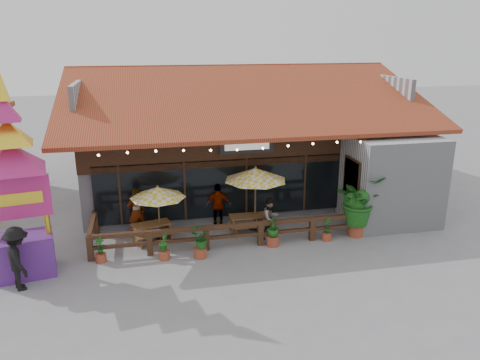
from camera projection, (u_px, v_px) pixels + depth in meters
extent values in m
plane|color=gray|center=(270.00, 238.00, 17.82)|extent=(100.00, 100.00, 0.00)
cube|color=#B6B7BC|center=(233.00, 147.00, 23.78)|extent=(14.00, 10.00, 4.00)
cube|color=#3B2112|center=(221.00, 147.00, 18.38)|extent=(11.00, 0.16, 1.60)
cube|color=black|center=(222.00, 188.00, 18.85)|extent=(10.00, 0.12, 2.40)
cube|color=#E2A265|center=(221.00, 187.00, 19.04)|extent=(9.80, 0.05, 2.20)
cube|color=#B6B7BC|center=(391.00, 180.00, 18.96)|extent=(3.50, 2.70, 3.60)
cube|color=red|center=(351.00, 179.00, 18.39)|extent=(0.06, 1.20, 1.50)
cube|color=#3B2112|center=(351.00, 179.00, 18.39)|extent=(0.04, 1.34, 1.64)
cube|color=#974522|center=(249.00, 98.00, 19.66)|extent=(15.50, 7.05, 2.37)
cube|color=#974522|center=(221.00, 83.00, 26.20)|extent=(15.50, 7.05, 2.37)
cube|color=#974522|center=(233.00, 66.00, 22.60)|extent=(15.50, 0.30, 0.12)
cube|color=#B6B7BC|center=(85.00, 97.00, 21.58)|extent=(0.20, 9.00, 1.80)
cube|color=#B6B7BC|center=(364.00, 90.00, 24.39)|extent=(0.20, 9.00, 1.80)
cube|color=black|center=(247.00, 146.00, 18.46)|extent=(2.20, 0.10, 0.55)
cube|color=silver|center=(247.00, 147.00, 18.41)|extent=(1.80, 0.02, 0.25)
cube|color=#3B2112|center=(120.00, 195.00, 18.01)|extent=(0.08, 0.08, 2.40)
cube|color=#3B2112|center=(185.00, 191.00, 18.52)|extent=(0.08, 0.08, 2.40)
cube|color=#3B2112|center=(246.00, 187.00, 19.02)|extent=(0.08, 0.08, 2.40)
cube|color=#3B2112|center=(305.00, 183.00, 19.52)|extent=(0.08, 0.08, 2.40)
sphere|color=#EAB981|center=(98.00, 155.00, 15.65)|extent=(0.09, 0.09, 0.09)
sphere|color=#EAB981|center=(127.00, 153.00, 15.83)|extent=(0.09, 0.09, 0.09)
sphere|color=#EAB981|center=(156.00, 151.00, 16.02)|extent=(0.09, 0.09, 0.09)
sphere|color=#EAB981|center=(184.00, 150.00, 16.22)|extent=(0.09, 0.09, 0.09)
sphere|color=#EAB981|center=(211.00, 150.00, 16.42)|extent=(0.09, 0.09, 0.09)
sphere|color=#EAB981|center=(237.00, 150.00, 16.62)|extent=(0.09, 0.09, 0.09)
sphere|color=#EAB981|center=(263.00, 148.00, 16.81)|extent=(0.09, 0.09, 0.09)
sphere|color=#EAB981|center=(288.00, 146.00, 16.99)|extent=(0.09, 0.09, 0.09)
sphere|color=#EAB981|center=(313.00, 144.00, 17.16)|extent=(0.09, 0.09, 0.09)
sphere|color=#EAB981|center=(337.00, 142.00, 17.35)|extent=(0.09, 0.09, 0.09)
sphere|color=#EAB981|center=(361.00, 142.00, 17.55)|extent=(0.09, 0.09, 0.09)
cube|color=#422817|center=(90.00, 248.00, 15.91)|extent=(0.20, 0.20, 0.90)
cube|color=#422817|center=(150.00, 243.00, 16.32)|extent=(0.20, 0.20, 0.90)
cube|color=#422817|center=(206.00, 238.00, 16.72)|extent=(0.20, 0.20, 0.90)
cube|color=#422817|center=(260.00, 233.00, 17.12)|extent=(0.20, 0.20, 0.90)
cube|color=#422817|center=(312.00, 229.00, 17.52)|extent=(0.20, 0.20, 0.90)
cube|color=#422817|center=(357.00, 225.00, 17.88)|extent=(0.20, 0.20, 0.90)
cube|color=#422817|center=(231.00, 226.00, 16.78)|extent=(9.80, 0.16, 0.14)
cube|color=#422817|center=(231.00, 236.00, 16.90)|extent=(9.80, 0.12, 0.12)
cube|color=#422817|center=(92.00, 224.00, 16.96)|extent=(0.16, 2.50, 0.14)
cube|color=#422817|center=(96.00, 222.00, 18.16)|extent=(0.20, 0.20, 0.90)
cylinder|color=brown|center=(159.00, 215.00, 17.28)|extent=(0.05, 0.05, 2.06)
cone|color=yellow|center=(158.00, 192.00, 17.02)|extent=(2.24, 2.24, 0.40)
sphere|color=brown|center=(157.00, 186.00, 16.95)|extent=(0.09, 0.09, 0.09)
cylinder|color=black|center=(160.00, 240.00, 17.57)|extent=(0.39, 0.39, 0.05)
cylinder|color=brown|center=(255.00, 200.00, 18.28)|extent=(0.06, 0.06, 2.45)
cone|color=yellow|center=(256.00, 174.00, 17.97)|extent=(2.67, 2.67, 0.48)
sphere|color=brown|center=(256.00, 167.00, 17.89)|extent=(0.11, 0.11, 0.11)
cylinder|color=black|center=(255.00, 228.00, 18.63)|extent=(0.47, 0.47, 0.06)
cube|color=brown|center=(151.00, 224.00, 17.43)|extent=(1.55, 1.03, 0.05)
cube|color=brown|center=(136.00, 235.00, 17.25)|extent=(0.24, 0.62, 0.66)
cube|color=brown|center=(168.00, 229.00, 17.81)|extent=(0.24, 0.62, 0.66)
cube|color=brown|center=(156.00, 235.00, 17.10)|extent=(1.43, 0.63, 0.04)
cube|color=brown|center=(148.00, 226.00, 17.92)|extent=(1.43, 0.63, 0.04)
cube|color=brown|center=(248.00, 216.00, 18.25)|extent=(1.40, 0.66, 0.05)
cube|color=brown|center=(232.00, 225.00, 18.23)|extent=(0.07, 0.61, 0.65)
cube|color=brown|center=(263.00, 222.00, 18.47)|extent=(0.07, 0.61, 0.65)
cube|color=brown|center=(251.00, 227.00, 17.88)|extent=(1.40, 0.25, 0.04)
cube|color=brown|center=(245.00, 218.00, 18.78)|extent=(1.40, 0.25, 0.04)
cube|color=#56227E|center=(26.00, 255.00, 14.97)|extent=(1.94, 1.60, 1.30)
cube|color=#B5216E|center=(17.00, 198.00, 14.40)|extent=(1.96, 0.63, 1.30)
cube|color=yellow|center=(16.00, 199.00, 14.26)|extent=(1.49, 0.31, 0.38)
cylinder|color=yellow|center=(44.00, 203.00, 14.62)|extent=(0.17, 0.17, 2.16)
pyramid|color=#B5216E|center=(9.00, 143.00, 13.90)|extent=(3.03, 3.03, 0.87)
pyramid|color=yellow|center=(6.00, 119.00, 13.69)|extent=(2.15, 2.15, 0.76)
pyramid|color=#B5216E|center=(2.00, 95.00, 13.48)|extent=(1.39, 1.39, 0.76)
cylinder|color=brown|center=(356.00, 230.00, 18.01)|extent=(0.64, 0.64, 0.47)
imported|color=#1C5F1B|center=(358.00, 200.00, 17.66)|extent=(2.18, 2.06, 1.91)
sphere|color=#1C5F1B|center=(363.00, 210.00, 17.70)|extent=(0.64, 0.64, 0.64)
sphere|color=#1C5F1B|center=(353.00, 203.00, 17.82)|extent=(0.55, 0.55, 0.55)
imported|color=#3B2112|center=(137.00, 212.00, 17.85)|extent=(0.81, 0.68, 1.91)
imported|color=#3B2112|center=(270.00, 218.00, 17.64)|extent=(0.96, 0.89, 1.58)
imported|color=#3B2112|center=(218.00, 205.00, 18.86)|extent=(1.05, 0.54, 1.72)
imported|color=black|center=(18.00, 259.00, 13.97)|extent=(1.22, 1.48, 2.00)
cylinder|color=brown|center=(101.00, 258.00, 15.91)|extent=(0.37, 0.37, 0.29)
imported|color=#1C5F1B|center=(100.00, 246.00, 15.77)|extent=(0.36, 0.29, 0.60)
cylinder|color=brown|center=(164.00, 255.00, 16.09)|extent=(0.40, 0.40, 0.32)
imported|color=#1C5F1B|center=(163.00, 242.00, 15.94)|extent=(0.41, 0.45, 0.65)
cylinder|color=brown|center=(200.00, 253.00, 16.21)|extent=(0.44, 0.44, 0.35)
imported|color=#1C5F1B|center=(200.00, 238.00, 16.05)|extent=(0.75, 0.68, 0.73)
cylinder|color=brown|center=(273.00, 241.00, 17.12)|extent=(0.46, 0.46, 0.36)
imported|color=#1C5F1B|center=(273.00, 227.00, 16.96)|extent=(0.59, 0.59, 0.75)
cylinder|color=brown|center=(327.00, 236.00, 17.60)|extent=(0.37, 0.37, 0.30)
imported|color=#1C5F1B|center=(327.00, 225.00, 17.47)|extent=(0.30, 0.37, 0.61)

